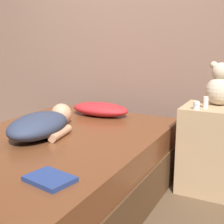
# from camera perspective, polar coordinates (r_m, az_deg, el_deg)

# --- Properties ---
(ground_plane) EXTENTS (12.00, 12.00, 0.00)m
(ground_plane) POSITION_cam_1_polar(r_m,az_deg,el_deg) (2.46, -10.65, -16.18)
(ground_plane) COLOR brown
(wall_back) EXTENTS (8.00, 0.06, 2.60)m
(wall_back) POSITION_cam_1_polar(r_m,az_deg,el_deg) (3.29, 2.96, 14.86)
(wall_back) COLOR #846656
(wall_back) RESTS_ON ground_plane
(bed) EXTENTS (1.38, 2.07, 0.51)m
(bed) POSITION_cam_1_polar(r_m,az_deg,el_deg) (2.35, -10.91, -10.81)
(bed) COLOR #4C331E
(bed) RESTS_ON ground_plane
(nightstand) EXTENTS (0.54, 0.44, 0.69)m
(nightstand) POSITION_cam_1_polar(r_m,az_deg,el_deg) (2.62, 18.57, -6.53)
(nightstand) COLOR tan
(nightstand) RESTS_ON ground_plane
(pillow) EXTENTS (0.55, 0.29, 0.12)m
(pillow) POSITION_cam_1_polar(r_m,az_deg,el_deg) (2.89, -2.16, 0.53)
(pillow) COLOR red
(pillow) RESTS_ON bed
(person_lying) EXTENTS (0.45, 0.78, 0.17)m
(person_lying) POSITION_cam_1_polar(r_m,az_deg,el_deg) (2.34, -12.65, -2.14)
(person_lying) COLOR #2D3851
(person_lying) RESTS_ON bed
(teddy_bear) EXTENTS (0.22, 0.22, 0.34)m
(teddy_bear) POSITION_cam_1_polar(r_m,az_deg,el_deg) (2.60, 19.15, 4.46)
(teddy_bear) COLOR beige
(teddy_bear) RESTS_ON nightstand
(bottle_white) EXTENTS (0.04, 0.04, 0.09)m
(bottle_white) POSITION_cam_1_polar(r_m,az_deg,el_deg) (2.46, 16.75, 1.67)
(bottle_white) COLOR white
(bottle_white) RESTS_ON nightstand
(bottle_clear) EXTENTS (0.05, 0.05, 0.06)m
(bottle_clear) POSITION_cam_1_polar(r_m,az_deg,el_deg) (2.39, 15.19, 1.14)
(bottle_clear) COLOR silver
(bottle_clear) RESTS_ON nightstand
(book) EXTENTS (0.26, 0.21, 0.02)m
(book) POSITION_cam_1_polar(r_m,az_deg,el_deg) (1.60, -11.30, -11.91)
(book) COLOR navy
(book) RESTS_ON bed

